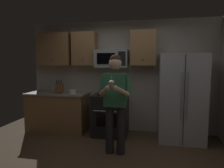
{
  "coord_description": "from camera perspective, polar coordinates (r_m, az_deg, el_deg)",
  "views": [
    {
      "loc": [
        0.69,
        -2.77,
        1.58
      ],
      "look_at": [
        0.06,
        0.46,
        1.25
      ],
      "focal_mm": 30.45,
      "sensor_mm": 36.0,
      "label": 1
    }
  ],
  "objects": [
    {
      "name": "knife_block",
      "position": [
        4.63,
        -15.54,
        -1.27
      ],
      "size": [
        0.16,
        0.15,
        0.32
      ],
      "color": "brown",
      "rests_on": "counter_left"
    },
    {
      "name": "oven_range",
      "position": [
        4.36,
        -0.41,
        -9.13
      ],
      "size": [
        0.76,
        0.7,
        0.93
      ],
      "color": "black",
      "rests_on": "ground"
    },
    {
      "name": "refrigerator",
      "position": [
        4.2,
        20.01,
        -3.94
      ],
      "size": [
        0.9,
        0.75,
        1.8
      ],
      "color": "#B7BABF",
      "rests_on": "ground"
    },
    {
      "name": "person",
      "position": [
        3.32,
        0.96,
        -4.42
      ],
      "size": [
        0.6,
        0.48,
        1.76
      ],
      "color": "#262628",
      "rests_on": "ground"
    },
    {
      "name": "wall_back",
      "position": [
        4.58,
        2.4,
        2.22
      ],
      "size": [
        4.4,
        0.1,
        2.6
      ],
      "primitive_type": "cube",
      "color": "beige",
      "rests_on": "ground"
    },
    {
      "name": "bowl_large_white",
      "position": [
        4.51,
        -11.79,
        -2.23
      ],
      "size": [
        0.19,
        0.19,
        0.09
      ],
      "color": "white",
      "rests_on": "counter_left"
    },
    {
      "name": "cabinet_row_upper",
      "position": [
        4.55,
        -7.22,
        10.35
      ],
      "size": [
        2.78,
        0.36,
        0.76
      ],
      "color": "#9E7247"
    },
    {
      "name": "cupcake",
      "position": [
        2.96,
        -0.16,
        0.14
      ],
      "size": [
        0.09,
        0.09,
        0.17
      ],
      "color": "#A87F56"
    },
    {
      "name": "microwave",
      "position": [
        4.34,
        -0.1,
        7.57
      ],
      "size": [
        0.74,
        0.41,
        0.4
      ],
      "color": "#9EA0A5"
    },
    {
      "name": "ground_plane",
      "position": [
        3.27,
        -2.77,
        -23.22
      ],
      "size": [
        6.0,
        6.0,
        0.0
      ],
      "primitive_type": "plane",
      "color": "brown"
    },
    {
      "name": "counter_left",
      "position": [
        4.8,
        -15.88,
        -7.96
      ],
      "size": [
        1.44,
        0.66,
        0.92
      ],
      "color": "#9E7247",
      "rests_on": "ground"
    }
  ]
}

